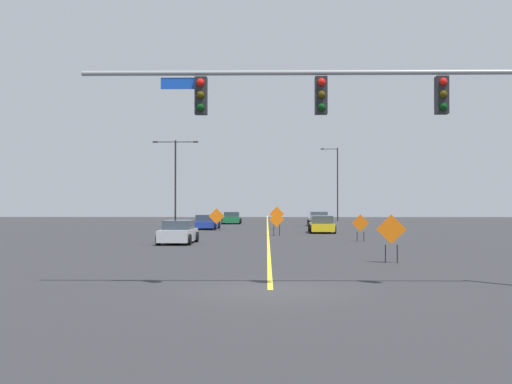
{
  "coord_description": "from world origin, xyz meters",
  "views": [
    {
      "loc": [
        -0.1,
        -17.88,
        2.45
      ],
      "look_at": [
        -0.83,
        25.66,
        3.15
      ],
      "focal_mm": 44.91,
      "sensor_mm": 36.0,
      "label": 1
    }
  ],
  "objects_px": {
    "traffic_signal_assembly": "(383,110)",
    "construction_sign_right_lane": "(217,217)",
    "construction_sign_median_near": "(277,215)",
    "car_yellow_passing": "(322,225)",
    "street_lamp_mid_left": "(175,176)",
    "construction_sign_right_shoulder": "(277,221)",
    "construction_sign_left_shoulder": "(360,224)",
    "car_silver_approaching": "(178,233)",
    "construction_sign_median_far": "(391,232)",
    "street_lamp_far_left": "(336,181)",
    "car_blue_mid": "(207,222)",
    "car_white_near": "(318,219)",
    "car_green_far": "(232,218)"
  },
  "relations": [
    {
      "from": "traffic_signal_assembly",
      "to": "construction_sign_right_lane",
      "type": "bearing_deg",
      "value": 101.57
    },
    {
      "from": "construction_sign_median_near",
      "to": "car_yellow_passing",
      "type": "bearing_deg",
      "value": -62.82
    },
    {
      "from": "street_lamp_mid_left",
      "to": "construction_sign_right_shoulder",
      "type": "xyz_separation_m",
      "value": [
        9.33,
        -13.36,
        -3.86
      ]
    },
    {
      "from": "construction_sign_left_shoulder",
      "to": "car_silver_approaching",
      "type": "xyz_separation_m",
      "value": [
        -11.12,
        -2.38,
        -0.4
      ]
    },
    {
      "from": "construction_sign_median_near",
      "to": "car_silver_approaching",
      "type": "height_order",
      "value": "construction_sign_median_near"
    },
    {
      "from": "construction_sign_left_shoulder",
      "to": "construction_sign_median_near",
      "type": "distance_m",
      "value": 18.66
    },
    {
      "from": "car_yellow_passing",
      "to": "construction_sign_right_lane",
      "type": "bearing_deg",
      "value": 158.61
    },
    {
      "from": "traffic_signal_assembly",
      "to": "construction_sign_median_far",
      "type": "relative_size",
      "value": 6.93
    },
    {
      "from": "construction_sign_left_shoulder",
      "to": "construction_sign_right_lane",
      "type": "bearing_deg",
      "value": 124.9
    },
    {
      "from": "street_lamp_far_left",
      "to": "construction_sign_median_far",
      "type": "relative_size",
      "value": 4.9
    },
    {
      "from": "construction_sign_right_lane",
      "to": "car_blue_mid",
      "type": "height_order",
      "value": "construction_sign_right_lane"
    },
    {
      "from": "street_lamp_mid_left",
      "to": "car_blue_mid",
      "type": "bearing_deg",
      "value": -29.08
    },
    {
      "from": "street_lamp_mid_left",
      "to": "car_white_near",
      "type": "xyz_separation_m",
      "value": [
        13.97,
        6.27,
        -4.28
      ]
    },
    {
      "from": "street_lamp_far_left",
      "to": "street_lamp_mid_left",
      "type": "height_order",
      "value": "street_lamp_far_left"
    },
    {
      "from": "car_silver_approaching",
      "to": "car_white_near",
      "type": "height_order",
      "value": "car_white_near"
    },
    {
      "from": "construction_sign_right_lane",
      "to": "traffic_signal_assembly",
      "type": "bearing_deg",
      "value": -78.43
    },
    {
      "from": "car_green_far",
      "to": "car_blue_mid",
      "type": "xyz_separation_m",
      "value": [
        -1.51,
        -14.39,
        0.01
      ]
    },
    {
      "from": "construction_sign_left_shoulder",
      "to": "car_white_near",
      "type": "bearing_deg",
      "value": 91.12
    },
    {
      "from": "construction_sign_left_shoulder",
      "to": "car_blue_mid",
      "type": "bearing_deg",
      "value": 122.05
    },
    {
      "from": "car_silver_approaching",
      "to": "car_green_far",
      "type": "distance_m",
      "value": 34.94
    },
    {
      "from": "street_lamp_mid_left",
      "to": "car_silver_approaching",
      "type": "relative_size",
      "value": 1.97
    },
    {
      "from": "construction_sign_right_lane",
      "to": "construction_sign_right_shoulder",
      "type": "distance_m",
      "value": 9.5
    },
    {
      "from": "construction_sign_median_near",
      "to": "car_yellow_passing",
      "type": "xyz_separation_m",
      "value": [
        3.49,
        -6.81,
        -0.65
      ]
    },
    {
      "from": "street_lamp_mid_left",
      "to": "car_silver_approaching",
      "type": "distance_m",
      "value": 22.92
    },
    {
      "from": "car_silver_approaching",
      "to": "car_blue_mid",
      "type": "distance_m",
      "value": 20.53
    },
    {
      "from": "street_lamp_mid_left",
      "to": "car_blue_mid",
      "type": "distance_m",
      "value": 5.61
    },
    {
      "from": "construction_sign_left_shoulder",
      "to": "car_yellow_passing",
      "type": "xyz_separation_m",
      "value": [
        -1.46,
        11.18,
        -0.41
      ]
    },
    {
      "from": "construction_sign_right_shoulder",
      "to": "car_white_near",
      "type": "xyz_separation_m",
      "value": [
        4.64,
        19.63,
        -0.42
      ]
    },
    {
      "from": "construction_sign_right_lane",
      "to": "construction_sign_median_far",
      "type": "bearing_deg",
      "value": -72.13
    },
    {
      "from": "street_lamp_far_left",
      "to": "construction_sign_right_shoulder",
      "type": "height_order",
      "value": "street_lamp_far_left"
    },
    {
      "from": "construction_sign_left_shoulder",
      "to": "car_silver_approaching",
      "type": "height_order",
      "value": "construction_sign_left_shoulder"
    },
    {
      "from": "construction_sign_median_near",
      "to": "construction_sign_right_shoulder",
      "type": "height_order",
      "value": "construction_sign_median_near"
    },
    {
      "from": "car_white_near",
      "to": "car_yellow_passing",
      "type": "bearing_deg",
      "value": -93.65
    },
    {
      "from": "construction_sign_median_far",
      "to": "car_white_near",
      "type": "height_order",
      "value": "construction_sign_median_far"
    },
    {
      "from": "car_blue_mid",
      "to": "construction_sign_right_shoulder",
      "type": "bearing_deg",
      "value": -61.89
    },
    {
      "from": "car_silver_approaching",
      "to": "car_green_far",
      "type": "relative_size",
      "value": 0.98
    },
    {
      "from": "construction_sign_right_shoulder",
      "to": "car_yellow_passing",
      "type": "bearing_deg",
      "value": 51.57
    },
    {
      "from": "street_lamp_mid_left",
      "to": "car_white_near",
      "type": "distance_m",
      "value": 15.9
    },
    {
      "from": "construction_sign_right_lane",
      "to": "construction_sign_right_shoulder",
      "type": "height_order",
      "value": "construction_sign_right_lane"
    },
    {
      "from": "construction_sign_left_shoulder",
      "to": "traffic_signal_assembly",
      "type": "bearing_deg",
      "value": -96.69
    },
    {
      "from": "street_lamp_mid_left",
      "to": "car_white_near",
      "type": "bearing_deg",
      "value": 24.17
    },
    {
      "from": "street_lamp_far_left",
      "to": "car_yellow_passing",
      "type": "bearing_deg",
      "value": -98.26
    },
    {
      "from": "car_white_near",
      "to": "car_green_far",
      "type": "distance_m",
      "value": 11.32
    },
    {
      "from": "construction_sign_right_shoulder",
      "to": "car_green_far",
      "type": "xyz_separation_m",
      "value": [
        -4.7,
        26.02,
        -0.47
      ]
    },
    {
      "from": "construction_sign_median_far",
      "to": "car_silver_approaching",
      "type": "bearing_deg",
      "value": 130.69
    },
    {
      "from": "car_green_far",
      "to": "car_yellow_passing",
      "type": "bearing_deg",
      "value": -68.57
    },
    {
      "from": "construction_sign_left_shoulder",
      "to": "street_lamp_mid_left",
      "type": "bearing_deg",
      "value": 126.07
    },
    {
      "from": "street_lamp_mid_left",
      "to": "construction_sign_left_shoulder",
      "type": "relative_size",
      "value": 4.91
    },
    {
      "from": "construction_sign_right_lane",
      "to": "construction_sign_right_shoulder",
      "type": "relative_size",
      "value": 1.1
    },
    {
      "from": "street_lamp_far_left",
      "to": "construction_sign_right_lane",
      "type": "height_order",
      "value": "street_lamp_far_left"
    }
  ]
}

